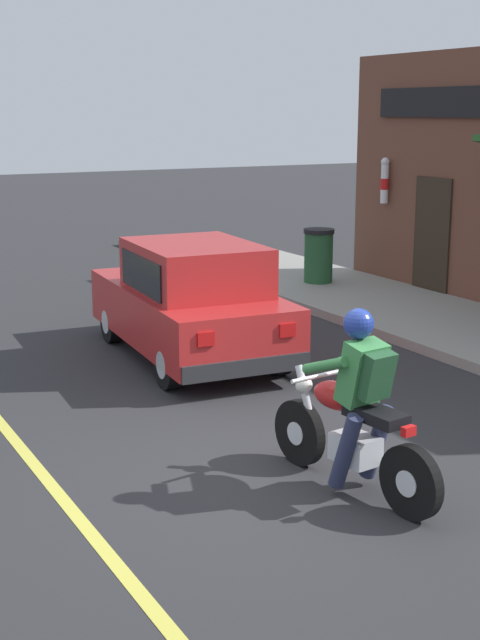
{
  "coord_description": "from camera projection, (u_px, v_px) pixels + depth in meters",
  "views": [
    {
      "loc": [
        -3.81,
        -6.44,
        3.21
      ],
      "look_at": [
        0.77,
        2.0,
        0.95
      ],
      "focal_mm": 50.0,
      "sensor_mm": 36.0,
      "label": 1
    }
  ],
  "objects": [
    {
      "name": "sidewalk_curb",
      "position": [
        473.0,
        332.0,
        12.97
      ],
      "size": [
        2.6,
        22.0,
        0.14
      ],
      "primitive_type": "cube",
      "color": "gray",
      "rests_on": "ground"
    },
    {
      "name": "car_hatchback",
      "position": [
        191.0,
        302.0,
        11.67
      ],
      "size": [
        1.92,
        3.89,
        1.57
      ],
      "color": "black",
      "rests_on": "ground"
    },
    {
      "name": "motorcycle_with_rider",
      "position": [
        354.0,
        416.0,
        7.59
      ],
      "size": [
        0.63,
        2.02,
        1.62
      ],
      "color": "black",
      "rests_on": "ground"
    },
    {
      "name": "ground_plane",
      "position": [
        271.0,
        477.0,
        8.02
      ],
      "size": [
        80.0,
        80.0,
        0.0
      ],
      "primitive_type": "plane",
      "color": "#2B2B2D"
    },
    {
      "name": "trash_bin",
      "position": [
        318.0,
        255.0,
        16.27
      ],
      "size": [
        0.56,
        0.56,
        0.98
      ],
      "color": "#23512D",
      "rests_on": "sidewalk_curb"
    }
  ]
}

